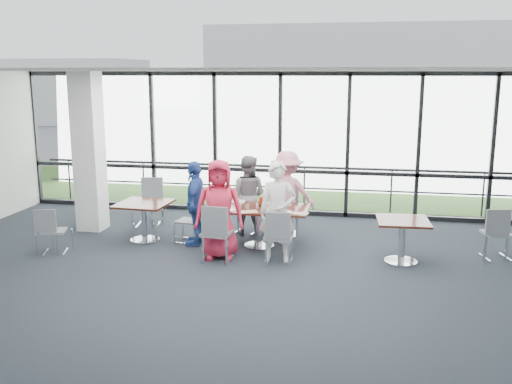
% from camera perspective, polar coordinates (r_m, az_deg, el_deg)
% --- Properties ---
extents(floor, '(12.00, 10.00, 0.02)m').
position_cam_1_polar(floor, '(8.42, -2.71, -10.39)').
color(floor, '#20272E').
rests_on(floor, ground).
extents(ceiling, '(12.00, 10.00, 0.04)m').
position_cam_1_polar(ceiling, '(7.79, -2.94, 12.03)').
color(ceiling, silver).
rests_on(ceiling, ground).
extents(wall_front, '(12.00, 0.10, 3.20)m').
position_cam_1_polar(wall_front, '(3.53, -22.89, -15.69)').
color(wall_front, silver).
rests_on(wall_front, ground).
extents(curtain_wall_back, '(12.00, 0.10, 3.20)m').
position_cam_1_polar(curtain_wall_back, '(12.80, 2.42, 4.80)').
color(curtain_wall_back, white).
rests_on(curtain_wall_back, ground).
extents(structural_column, '(0.50, 0.50, 3.20)m').
position_cam_1_polar(structural_column, '(11.99, -16.36, 3.84)').
color(structural_column, white).
rests_on(structural_column, ground).
extents(apron, '(80.00, 70.00, 0.02)m').
position_cam_1_polar(apron, '(17.95, 4.70, 1.59)').
color(apron, slate).
rests_on(apron, ground).
extents(grass_strip, '(80.00, 5.00, 0.01)m').
position_cam_1_polar(grass_strip, '(15.99, 3.94, 0.44)').
color(grass_strip, '#2D5120').
rests_on(grass_strip, ground).
extents(hangar_main, '(24.00, 10.00, 6.00)m').
position_cam_1_polar(hangar_main, '(39.63, 14.14, 11.28)').
color(hangar_main, silver).
rests_on(hangar_main, ground).
extents(hangar_aux, '(10.00, 6.00, 4.00)m').
position_cam_1_polar(hangar_aux, '(40.74, -18.68, 9.62)').
color(hangar_aux, silver).
rests_on(hangar_aux, ground).
extents(guard_rail, '(12.00, 0.06, 0.06)m').
position_cam_1_polar(guard_rail, '(13.56, 2.75, 0.49)').
color(guard_rail, '#2D2D33').
rests_on(guard_rail, ground).
extents(main_table, '(1.81, 1.00, 0.75)m').
position_cam_1_polar(main_table, '(10.48, 0.31, -2.27)').
color(main_table, '#3A1910').
rests_on(main_table, ground).
extents(side_table_left, '(0.99, 0.99, 0.75)m').
position_cam_1_polar(side_table_left, '(11.06, -11.16, -1.58)').
color(side_table_left, '#3A1910').
rests_on(side_table_left, ground).
extents(side_table_right, '(0.90, 0.90, 0.75)m').
position_cam_1_polar(side_table_right, '(9.93, 14.45, -3.35)').
color(side_table_right, '#3A1910').
rests_on(side_table_right, ground).
extents(diner_near_left, '(0.92, 0.67, 1.73)m').
position_cam_1_polar(diner_near_left, '(9.83, -3.70, -1.75)').
color(diner_near_left, '#D52644').
rests_on(diner_near_left, ground).
extents(diner_near_right, '(0.68, 0.53, 1.72)m').
position_cam_1_polar(diner_near_right, '(9.65, 2.19, -2.02)').
color(diner_near_right, white).
rests_on(diner_near_right, ground).
extents(diner_far_left, '(0.81, 0.54, 1.58)m').
position_cam_1_polar(diner_far_left, '(11.28, -0.87, -0.32)').
color(diner_far_left, slate).
rests_on(diner_far_left, ground).
extents(diner_far_right, '(1.16, 0.72, 1.69)m').
position_cam_1_polar(diner_far_right, '(11.16, 3.11, -0.20)').
color(diner_far_right, pink).
rests_on(diner_far_right, ground).
extents(diner_end, '(0.62, 0.99, 1.59)m').
position_cam_1_polar(diner_end, '(10.65, -6.07, -1.12)').
color(diner_end, '#294C99').
rests_on(diner_end, ground).
extents(chair_main_nl, '(0.52, 0.52, 0.98)m').
position_cam_1_polar(chair_main_nl, '(9.75, -3.92, -4.14)').
color(chair_main_nl, slate).
rests_on(chair_main_nl, ground).
extents(chair_main_nr, '(0.44, 0.44, 0.90)m').
position_cam_1_polar(chair_main_nr, '(9.65, 2.35, -4.53)').
color(chair_main_nr, slate).
rests_on(chair_main_nr, ground).
extents(chair_main_fl, '(0.49, 0.49, 0.86)m').
position_cam_1_polar(chair_main_fl, '(11.48, -0.94, -1.97)').
color(chair_main_fl, slate).
rests_on(chair_main_fl, ground).
extents(chair_main_fr, '(0.50, 0.50, 0.94)m').
position_cam_1_polar(chair_main_fr, '(11.29, 2.91, -2.01)').
color(chair_main_fr, slate).
rests_on(chair_main_fr, ground).
extents(chair_main_end, '(0.46, 0.46, 0.83)m').
position_cam_1_polar(chair_main_end, '(10.90, -6.80, -2.90)').
color(chair_main_end, slate).
rests_on(chair_main_end, ground).
extents(chair_spare_la, '(0.50, 0.50, 0.81)m').
position_cam_1_polar(chair_spare_la, '(10.78, -19.55, -3.71)').
color(chair_spare_la, slate).
rests_on(chair_spare_la, ground).
extents(chair_spare_lb, '(0.55, 0.55, 0.98)m').
position_cam_1_polar(chair_spare_lb, '(12.16, -10.81, -1.11)').
color(chair_spare_lb, slate).
rests_on(chair_spare_lb, ground).
extents(chair_spare_r, '(0.53, 0.53, 0.90)m').
position_cam_1_polar(chair_spare_r, '(10.71, 22.97, -3.85)').
color(chair_spare_r, slate).
rests_on(chair_spare_r, ground).
extents(plate_nl, '(0.26, 0.26, 0.01)m').
position_cam_1_polar(plate_nl, '(10.22, -2.90, -1.83)').
color(plate_nl, white).
rests_on(plate_nl, main_table).
extents(plate_nr, '(0.26, 0.26, 0.01)m').
position_cam_1_polar(plate_nr, '(10.08, 2.95, -2.02)').
color(plate_nr, white).
rests_on(plate_nr, main_table).
extents(plate_fl, '(0.28, 0.28, 0.01)m').
position_cam_1_polar(plate_fl, '(10.88, -1.77, -0.97)').
color(plate_fl, white).
rests_on(plate_fl, main_table).
extents(plate_fr, '(0.27, 0.27, 0.01)m').
position_cam_1_polar(plate_fr, '(10.67, 2.81, -1.24)').
color(plate_fr, white).
rests_on(plate_fr, main_table).
extents(plate_end, '(0.24, 0.24, 0.01)m').
position_cam_1_polar(plate_end, '(10.63, -3.99, -1.30)').
color(plate_end, white).
rests_on(plate_end, main_table).
extents(tumbler_a, '(0.06, 0.06, 0.13)m').
position_cam_1_polar(tumbler_a, '(10.29, -0.89, -1.40)').
color(tumbler_a, white).
rests_on(tumbler_a, main_table).
extents(tumbler_b, '(0.07, 0.07, 0.13)m').
position_cam_1_polar(tumbler_b, '(10.24, 1.41, -1.44)').
color(tumbler_b, white).
rests_on(tumbler_b, main_table).
extents(tumbler_c, '(0.07, 0.07, 0.13)m').
position_cam_1_polar(tumbler_c, '(10.69, 0.70, -0.88)').
color(tumbler_c, white).
rests_on(tumbler_c, main_table).
extents(tumbler_d, '(0.07, 0.07, 0.15)m').
position_cam_1_polar(tumbler_d, '(10.47, -3.45, -1.12)').
color(tumbler_d, white).
rests_on(tumbler_d, main_table).
extents(menu_a, '(0.38, 0.33, 0.00)m').
position_cam_1_polar(menu_a, '(10.12, -0.77, -1.98)').
color(menu_a, beige).
rests_on(menu_a, main_table).
extents(menu_b, '(0.30, 0.23, 0.00)m').
position_cam_1_polar(menu_b, '(10.04, 4.46, -2.13)').
color(menu_b, beige).
rests_on(menu_b, main_table).
extents(menu_c, '(0.39, 0.36, 0.00)m').
position_cam_1_polar(menu_c, '(10.80, 1.64, -1.09)').
color(menu_c, beige).
rests_on(menu_c, main_table).
extents(condiment_caddy, '(0.10, 0.07, 0.04)m').
position_cam_1_polar(condiment_caddy, '(10.52, 0.63, -1.34)').
color(condiment_caddy, black).
rests_on(condiment_caddy, main_table).
extents(ketchup_bottle, '(0.06, 0.06, 0.18)m').
position_cam_1_polar(ketchup_bottle, '(10.51, 0.49, -0.97)').
color(ketchup_bottle, '#AA1E09').
rests_on(ketchup_bottle, main_table).
extents(green_bottle, '(0.05, 0.05, 0.20)m').
position_cam_1_polar(green_bottle, '(10.49, 0.94, -0.93)').
color(green_bottle, '#197638').
rests_on(green_bottle, main_table).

